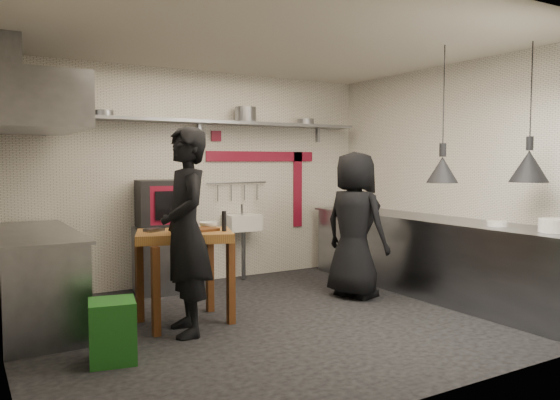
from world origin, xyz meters
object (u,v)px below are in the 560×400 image
prep_table (185,277)px  chef_right (355,225)px  combi_oven (160,204)px  green_bin (112,331)px  oven_stand (162,259)px  chef_left (186,231)px

prep_table → chef_right: chef_right is taller
combi_oven → prep_table: bearing=-91.5°
green_bin → prep_table: (0.88, 0.71, 0.21)m
oven_stand → prep_table: 1.42m
combi_oven → green_bin: (-1.10, -2.09, -0.84)m
chef_left → combi_oven: bearing=176.9°
green_bin → prep_table: prep_table is taller
green_bin → prep_table: bearing=38.8°
oven_stand → green_bin: size_ratio=1.60×
oven_stand → chef_left: 1.85m
green_bin → chef_left: 1.12m
combi_oven → green_bin: combi_oven is taller
oven_stand → combi_oven: (-0.02, -0.03, 0.69)m
green_bin → prep_table: size_ratio=0.54×
green_bin → chef_right: 3.14m
oven_stand → chef_right: bearing=-29.7°
combi_oven → prep_table: combi_oven is taller
combi_oven → green_bin: 2.51m
combi_oven → chef_right: size_ratio=0.34×
chef_right → prep_table: bearing=75.0°
oven_stand → chef_left: (-0.34, -1.73, 0.56)m
oven_stand → chef_right: chef_right is taller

